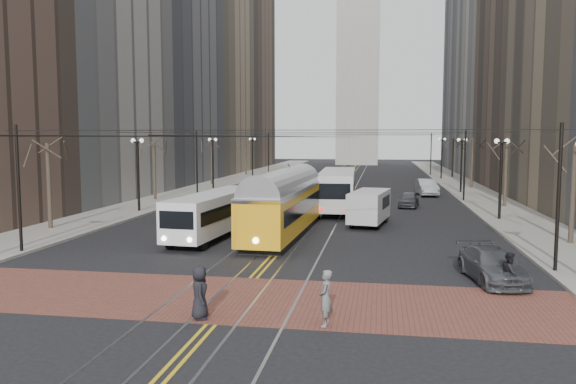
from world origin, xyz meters
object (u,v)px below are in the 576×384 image
(rear_bus, at_px, (337,191))
(pedestrian_b, at_px, (326,298))
(streetcar, at_px, (284,210))
(cargo_van, at_px, (369,208))
(sedan_grey, at_px, (409,199))
(sedan_parked, at_px, (492,265))
(pedestrian_c, at_px, (510,272))
(sedan_silver, at_px, (427,187))
(pedestrian_a, at_px, (200,293))
(transit_bus, at_px, (215,215))

(rear_bus, bearing_deg, pedestrian_b, -88.41)
(streetcar, distance_m, cargo_van, 6.90)
(sedan_grey, distance_m, sedan_parked, 24.96)
(streetcar, distance_m, pedestrian_c, 15.45)
(sedan_grey, distance_m, sedan_silver, 10.38)
(streetcar, relative_size, sedan_parked, 2.88)
(pedestrian_b, bearing_deg, sedan_parked, 140.29)
(streetcar, height_order, sedan_grey, streetcar)
(sedan_parked, bearing_deg, rear_bus, 100.61)
(streetcar, relative_size, pedestrian_b, 7.47)
(streetcar, xyz_separation_m, pedestrian_a, (-0.03, -16.08, -0.69))
(sedan_grey, bearing_deg, pedestrian_a, -96.71)
(pedestrian_b, relative_size, pedestrian_c, 1.14)
(streetcar, bearing_deg, sedan_silver, 70.04)
(sedan_silver, bearing_deg, cargo_van, -109.37)
(transit_bus, bearing_deg, sedan_parked, -24.92)
(transit_bus, relative_size, cargo_van, 2.00)
(sedan_silver, relative_size, pedestrian_a, 2.89)
(streetcar, bearing_deg, sedan_parked, -39.78)
(pedestrian_c, bearing_deg, rear_bus, 36.03)
(pedestrian_c, bearing_deg, sedan_grey, 21.62)
(cargo_van, bearing_deg, pedestrian_b, -83.00)
(sedan_grey, bearing_deg, rear_bus, -142.92)
(streetcar, xyz_separation_m, rear_bus, (2.30, 12.21, 0.04))
(pedestrian_b, xyz_separation_m, pedestrian_c, (6.62, 5.00, -0.11))
(sedan_parked, xyz_separation_m, pedestrian_c, (0.34, -1.72, 0.12))
(sedan_parked, height_order, pedestrian_b, pedestrian_b)
(rear_bus, xyz_separation_m, pedestrian_a, (-2.33, -28.29, -0.72))
(transit_bus, height_order, pedestrian_a, transit_bus)
(pedestrian_b, bearing_deg, pedestrian_c, 130.41)
(sedan_silver, relative_size, pedestrian_b, 2.84)
(sedan_parked, relative_size, pedestrian_a, 2.64)
(transit_bus, height_order, pedestrian_b, transit_bus)
(sedan_parked, xyz_separation_m, pedestrian_b, (-6.28, -6.72, 0.23))
(streetcar, xyz_separation_m, sedan_silver, (10.45, 25.62, -0.74))
(transit_bus, distance_m, sedan_grey, 20.65)
(sedan_grey, relative_size, pedestrian_c, 2.47)
(cargo_van, height_order, sedan_grey, cargo_van)
(transit_bus, xyz_separation_m, rear_bus, (6.32, 13.36, 0.29))
(rear_bus, distance_m, pedestrian_b, 28.36)
(sedan_grey, bearing_deg, transit_bus, -118.38)
(streetcar, height_order, sedan_silver, streetcar)
(cargo_van, distance_m, pedestrian_a, 21.39)
(pedestrian_a, bearing_deg, pedestrian_c, -85.35)
(transit_bus, distance_m, cargo_van, 10.78)
(rear_bus, height_order, pedestrian_a, rear_bus)
(streetcar, height_order, pedestrian_b, streetcar)
(cargo_van, bearing_deg, rear_bus, 119.57)
(rear_bus, bearing_deg, streetcar, -102.75)
(pedestrian_b, bearing_deg, sedan_silver, 174.72)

